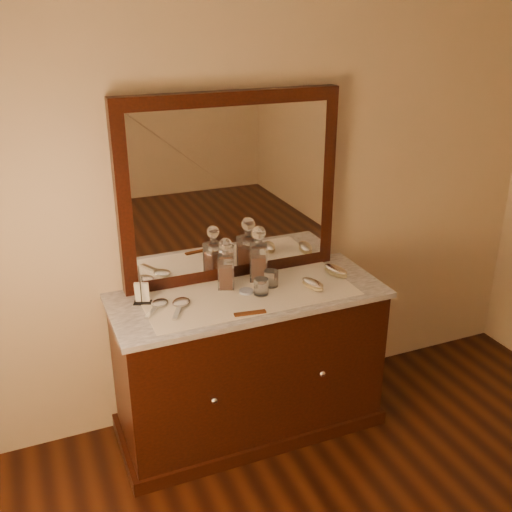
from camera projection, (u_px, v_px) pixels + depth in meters
name	position (u px, v px, depth m)	size (l,w,h in m)	color
dresser_cabinet	(249.00, 364.00, 3.27)	(1.40, 0.55, 0.82)	black
dresser_plinth	(249.00, 419.00, 3.41)	(1.46, 0.59, 0.08)	black
knob_left	(214.00, 401.00, 2.90)	(0.04, 0.04, 0.04)	silver
knob_right	(322.00, 373.00, 3.11)	(0.04, 0.04, 0.04)	silver
marble_top	(249.00, 296.00, 3.10)	(1.44, 0.59, 0.03)	white
mirror_frame	(231.00, 189.00, 3.11)	(1.20, 0.08, 1.00)	black
mirror_glass	(233.00, 190.00, 3.08)	(1.06, 0.01, 0.86)	white
lace_runner	(250.00, 294.00, 3.08)	(1.10, 0.45, 0.00)	white
pin_dish	(246.00, 291.00, 3.09)	(0.07, 0.07, 0.01)	white
comb	(250.00, 313.00, 2.88)	(0.16, 0.03, 0.01)	brown
napkin_rack	(142.00, 294.00, 2.97)	(0.10, 0.08, 0.13)	black
decanter_left	(226.00, 269.00, 3.11)	(0.11, 0.11, 0.28)	#963D15
decanter_right	(259.00, 259.00, 3.20)	(0.12, 0.12, 0.31)	#963D15
brush_near	(313.00, 284.00, 3.14)	(0.10, 0.16, 0.04)	#9D8C60
brush_far	(336.00, 271.00, 3.29)	(0.11, 0.18, 0.05)	#9D8C60
hand_mirror_outer	(158.00, 305.00, 2.95)	(0.17, 0.20, 0.02)	silver
hand_mirror_inner	(181.00, 304.00, 2.95)	(0.15, 0.23, 0.02)	silver
tumblers	(266.00, 282.00, 3.10)	(0.17, 0.15, 0.09)	white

